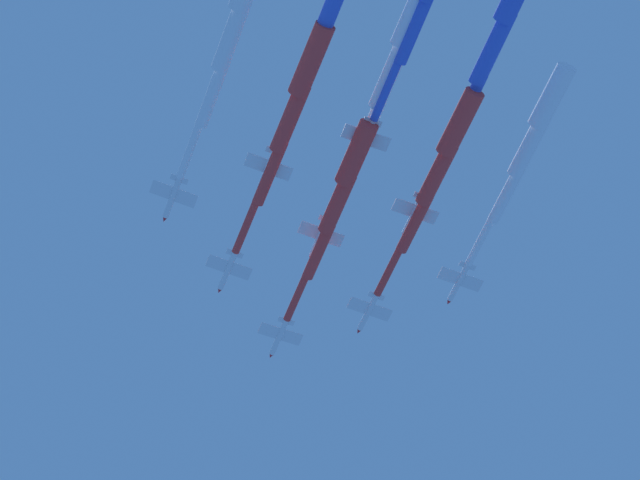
{
  "coord_description": "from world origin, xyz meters",
  "views": [
    {
      "loc": [
        72.86,
        -89.54,
        13.78
      ],
      "look_at": [
        0.0,
        0.0,
        191.36
      ],
      "focal_mm": 65.08,
      "sensor_mm": 36.0,
      "label": 1
    }
  ],
  "objects": [
    {
      "name": "jet_lead",
      "position": [
        7.69,
        -4.88,
        189.82
      ],
      "size": [
        47.43,
        30.72,
        3.69
      ],
      "color": "silver"
    },
    {
      "name": "jet_port_inner",
      "position": [
        12.1,
        -23.14,
        190.02
      ],
      "size": [
        50.34,
        31.61,
        3.71
      ],
      "color": "silver"
    },
    {
      "name": "jet_starboard_inner",
      "position": [
        24.81,
        1.67,
        190.22
      ],
      "size": [
        48.06,
        30.45,
        3.7
      ],
      "color": "silver"
    },
    {
      "name": "jet_port_mid",
      "position": [
        29.99,
        -18.11,
        192.69
      ],
      "size": [
        52.14,
        33.64,
        3.77
      ],
      "color": "silver"
    },
    {
      "name": "jet_starboard_mid",
      "position": [
        14.12,
        -40.55,
        190.67
      ],
      "size": [
        49.58,
        31.19,
        3.75
      ],
      "color": "silver"
    },
    {
      "name": "jet_port_outer",
      "position": [
        39.94,
        8.31,
        192.03
      ],
      "size": [
        45.63,
        30.03,
        3.75
      ],
      "color": "silver"
    },
    {
      "name": "jet_starboard_outer",
      "position": [
        29.03,
        -33.46,
        190.55
      ],
      "size": [
        46.8,
        30.04,
        3.75
      ],
      "color": "silver"
    },
    {
      "name": "jet_trail_port",
      "position": [
        45.9,
        -11.39,
        191.49
      ],
      "size": [
        50.86,
        33.03,
        3.7
      ],
      "color": "silver"
    }
  ]
}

